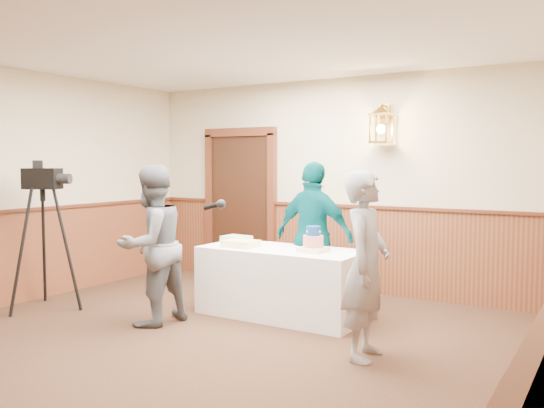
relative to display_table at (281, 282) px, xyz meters
The scene contains 10 objects.
ground 1.94m from the display_table, 90.25° to the right, with size 7.00×7.00×0.00m, color #311D13.
room_shell 1.85m from the display_table, 92.46° to the right, with size 6.02×7.02×2.81m.
display_table is the anchor object (origin of this frame).
tiered_cake 0.64m from the display_table, ahead, with size 0.28×0.28×0.27m.
sheet_cake_yellow 0.62m from the display_table, 162.10° to the right, with size 0.36×0.28×0.07m, color #FCF097.
sheet_cake_green 0.85m from the display_table, 166.87° to the left, with size 0.31×0.25×0.07m, color #A4C98E.
interviewer 1.46m from the display_table, 135.45° to the right, with size 1.50×0.87×1.66m.
baker 1.60m from the display_table, 31.42° to the right, with size 0.59×0.39×1.62m, color gray.
assistant_p 0.66m from the display_table, 66.77° to the left, with size 1.00×0.42×1.70m, color #02494E.
tv_camera_rig 2.75m from the display_table, 154.67° to the right, with size 0.63×0.59×1.62m.
Camera 1 is at (3.17, -3.48, 1.69)m, focal length 38.00 mm.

